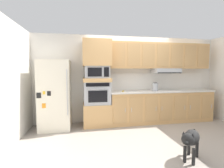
{
  "coord_description": "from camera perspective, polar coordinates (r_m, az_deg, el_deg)",
  "views": [
    {
      "loc": [
        -1.38,
        -3.64,
        1.49
      ],
      "look_at": [
        -0.65,
        0.38,
        1.16
      ],
      "focal_mm": 26.08,
      "sensor_mm": 36.0,
      "label": 1
    }
  ],
  "objects": [
    {
      "name": "oven_base_cabinet",
      "position": [
        4.57,
        -5.27,
        -10.5
      ],
      "size": [
        0.74,
        0.62,
        0.6
      ],
      "primitive_type": "cube",
      "color": "tan",
      "rests_on": "ground"
    },
    {
      "name": "screwdriver",
      "position": [
        4.49,
        4.01,
        -2.5
      ],
      "size": [
        0.17,
        0.16,
        0.03
      ],
      "color": "yellow",
      "rests_on": "countertop_slab"
    },
    {
      "name": "refrigerator",
      "position": [
        4.42,
        -19.28,
        -3.57
      ],
      "size": [
        0.76,
        0.73,
        1.76
      ],
      "color": "silver",
      "rests_on": "ground"
    },
    {
      "name": "dog",
      "position": [
        3.09,
        25.9,
        -16.94
      ],
      "size": [
        0.61,
        0.58,
        0.56
      ],
      "rotation": [
        0.0,
        0.0,
        -2.39
      ],
      "color": "black",
      "rests_on": "ground"
    },
    {
      "name": "appliance_upper_cabinet",
      "position": [
        4.44,
        -5.43,
        10.68
      ],
      "size": [
        0.74,
        0.62,
        0.68
      ],
      "primitive_type": "cube",
      "color": "tan",
      "rests_on": "microwave"
    },
    {
      "name": "lower_cabinet_run",
      "position": [
        5.05,
        16.77,
        -7.58
      ],
      "size": [
        3.03,
        0.63,
        0.88
      ],
      "color": "tan",
      "rests_on": "ground"
    },
    {
      "name": "built_in_oven",
      "position": [
        4.45,
        -5.32,
        -3.02
      ],
      "size": [
        0.7,
        0.62,
        0.6
      ],
      "color": "#A8AAAF",
      "rests_on": "oven_base_cabinet"
    },
    {
      "name": "countertop_slab",
      "position": [
        4.98,
        16.87,
        -2.38
      ],
      "size": [
        3.07,
        0.64,
        0.04
      ],
      "primitive_type": "cube",
      "color": "beige",
      "rests_on": "lower_cabinet_run"
    },
    {
      "name": "upper_cabinet_with_hood",
      "position": [
        5.07,
        16.6,
        9.1
      ],
      "size": [
        3.03,
        0.48,
        0.88
      ],
      "color": "tan",
      "rests_on": "backsplash_panel"
    },
    {
      "name": "appliance_mid_shelf",
      "position": [
        4.42,
        -5.36,
        1.49
      ],
      "size": [
        0.74,
        0.62,
        0.1
      ],
      "primitive_type": "cube",
      "color": "tan",
      "rests_on": "built_in_oven"
    },
    {
      "name": "ground_plane",
      "position": [
        4.17,
        10.14,
        -16.38
      ],
      "size": [
        9.6,
        9.6,
        0.0
      ],
      "primitive_type": "plane",
      "color": "#9E9389"
    },
    {
      "name": "back_kitchen_wall",
      "position": [
        4.96,
        5.88,
        1.82
      ],
      "size": [
        6.2,
        0.12,
        2.5
      ],
      "primitive_type": "cube",
      "color": "silver",
      "rests_on": "ground"
    },
    {
      "name": "backsplash_panel",
      "position": [
        5.21,
        15.5,
        0.93
      ],
      "size": [
        3.07,
        0.02,
        0.5
      ],
      "primitive_type": "cube",
      "color": "silver",
      "rests_on": "countertop_slab"
    },
    {
      "name": "side_panel_left",
      "position": [
        3.92,
        -31.54,
        0.42
      ],
      "size": [
        0.12,
        7.1,
        2.5
      ],
      "primitive_type": "cube",
      "color": "silver",
      "rests_on": "ground"
    },
    {
      "name": "electric_kettle",
      "position": [
        4.82,
        14.84,
        -0.96
      ],
      "size": [
        0.17,
        0.17,
        0.24
      ],
      "color": "#A8AAAF",
      "rests_on": "countertop_slab"
    },
    {
      "name": "microwave",
      "position": [
        4.41,
        -5.38,
        4.21
      ],
      "size": [
        0.64,
        0.54,
        0.32
      ],
      "color": "#A8AAAF",
      "rests_on": "appliance_mid_shelf"
    }
  ]
}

